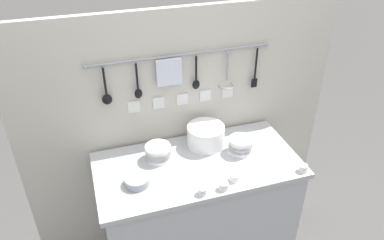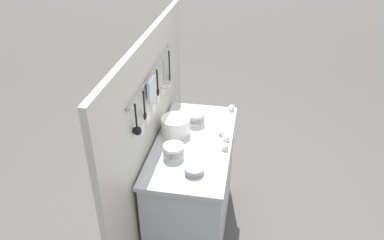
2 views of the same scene
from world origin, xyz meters
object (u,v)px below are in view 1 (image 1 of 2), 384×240
at_px(bowl_stack_back_corner, 240,145).
at_px(cup_back_left, 202,191).
at_px(cup_centre, 303,168).
at_px(steel_mixing_bowl, 137,181).
at_px(cup_back_right, 224,186).
at_px(cup_mid_row, 234,178).
at_px(plate_stack, 206,136).
at_px(bowl_stack_nested_right, 158,153).

relative_size(bowl_stack_back_corner, cup_back_left, 2.83).
bearing_deg(cup_back_left, cup_centre, 0.00).
relative_size(steel_mixing_bowl, cup_back_right, 2.69).
bearing_deg(cup_back_right, cup_mid_row, 29.51).
distance_m(plate_stack, steel_mixing_bowl, 0.51).
height_order(bowl_stack_nested_right, cup_back_left, bowl_stack_nested_right).
relative_size(bowl_stack_back_corner, bowl_stack_nested_right, 0.95).
bearing_deg(cup_mid_row, cup_centre, -6.37).
distance_m(bowl_stack_back_corner, cup_back_right, 0.34).
distance_m(cup_back_left, cup_mid_row, 0.20).
xyz_separation_m(cup_centre, cup_back_right, (-0.47, 0.00, 0.00)).
bearing_deg(bowl_stack_nested_right, cup_mid_row, -41.78).
relative_size(bowl_stack_nested_right, cup_back_right, 2.97).
relative_size(bowl_stack_back_corner, plate_stack, 0.62).
relative_size(plate_stack, cup_back_left, 4.58).
height_order(cup_centre, cup_back_right, same).
xyz_separation_m(cup_centre, cup_back_left, (-0.58, 0.00, 0.00)).
relative_size(plate_stack, cup_back_right, 4.58).
bearing_deg(cup_back_right, steel_mixing_bowl, 157.45).
distance_m(plate_stack, cup_back_left, 0.43).
xyz_separation_m(bowl_stack_back_corner, cup_back_left, (-0.33, -0.27, -0.03)).
bearing_deg(cup_centre, bowl_stack_nested_right, 154.56).
bearing_deg(bowl_stack_back_corner, bowl_stack_nested_right, 170.22).
distance_m(steel_mixing_bowl, cup_back_left, 0.35).
distance_m(bowl_stack_back_corner, cup_mid_row, 0.26).
xyz_separation_m(bowl_stack_nested_right, steel_mixing_bowl, (-0.15, -0.17, -0.02)).
bearing_deg(steel_mixing_bowl, cup_back_left, -29.88).
bearing_deg(cup_back_right, bowl_stack_back_corner, 51.76).
bearing_deg(cup_centre, bowl_stack_back_corner, 134.10).
bearing_deg(plate_stack, bowl_stack_back_corner, -37.63).
bearing_deg(bowl_stack_back_corner, cup_back_left, -140.74).
bearing_deg(steel_mixing_bowl, bowl_stack_back_corner, 8.39).
xyz_separation_m(plate_stack, cup_back_right, (-0.04, -0.40, -0.04)).
bearing_deg(cup_centre, steel_mixing_bowl, 168.91).
relative_size(bowl_stack_back_corner, steel_mixing_bowl, 1.05).
relative_size(plate_stack, cup_mid_row, 4.58).
relative_size(bowl_stack_nested_right, cup_centre, 2.97).
distance_m(plate_stack, cup_mid_row, 0.36).
bearing_deg(cup_mid_row, bowl_stack_back_corner, 59.20).
distance_m(plate_stack, cup_back_right, 0.40).
height_order(bowl_stack_back_corner, steel_mixing_bowl, bowl_stack_back_corner).
relative_size(cup_back_left, cup_back_right, 1.00).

